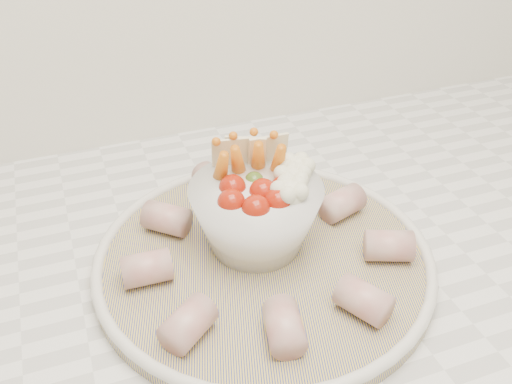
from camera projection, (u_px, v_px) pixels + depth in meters
name	position (u px, v px, depth m)	size (l,w,h in m)	color
serving_platter	(264.00, 258.00, 0.59)	(0.43, 0.43, 0.02)	navy
veggie_bowl	(258.00, 210.00, 0.58)	(0.14, 0.14, 0.11)	silver
cured_meat_rolls	(264.00, 243.00, 0.58)	(0.29, 0.29, 0.03)	#A7504C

